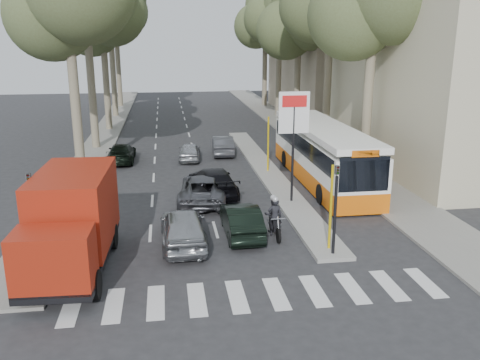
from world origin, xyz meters
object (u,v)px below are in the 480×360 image
object	(u,v)px
silver_hatchback	(183,227)
dark_hatchback	(241,220)
motorcycle	(274,217)
red_truck	(72,221)
city_bus	(323,152)

from	to	relation	value
silver_hatchback	dark_hatchback	world-z (taller)	silver_hatchback
motorcycle	red_truck	bearing A→B (deg)	-164.09
red_truck	city_bus	world-z (taller)	red_truck
dark_hatchback	red_truck	bearing A→B (deg)	19.22
city_bus	dark_hatchback	bearing A→B (deg)	-127.79
silver_hatchback	dark_hatchback	xyz separation A→B (m)	(2.46, 0.71, -0.09)
dark_hatchback	red_truck	xyz separation A→B (m)	(-6.42, -2.29, 1.16)
red_truck	city_bus	size ratio (longest dim) A/B	0.53
red_truck	silver_hatchback	bearing A→B (deg)	24.35
dark_hatchback	city_bus	size ratio (longest dim) A/B	0.32
silver_hatchback	motorcycle	bearing A→B (deg)	-172.95
silver_hatchback	motorcycle	world-z (taller)	motorcycle
silver_hatchback	motorcycle	xyz separation A→B (m)	(3.84, 0.56, 0.05)
silver_hatchback	red_truck	size ratio (longest dim) A/B	0.67
silver_hatchback	city_bus	size ratio (longest dim) A/B	0.35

